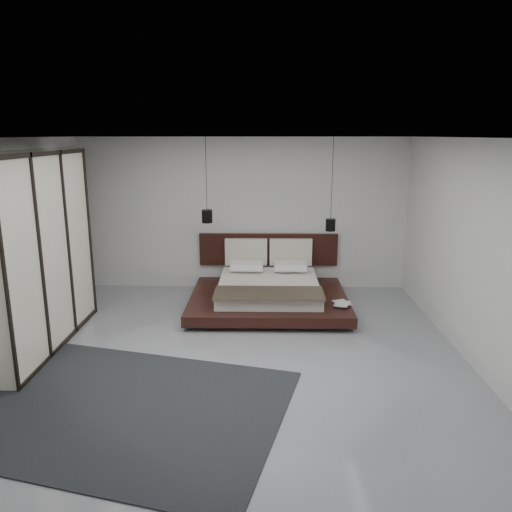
{
  "coord_description": "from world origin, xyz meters",
  "views": [
    {
      "loc": [
        0.4,
        -6.14,
        2.84
      ],
      "look_at": [
        0.26,
        1.2,
        1.04
      ],
      "focal_mm": 35.0,
      "sensor_mm": 36.0,
      "label": 1
    }
  ],
  "objects_px": {
    "bed": "(269,290)",
    "pendant_right": "(331,224)",
    "pendant_left": "(207,216)",
    "lattice_screen": "(75,224)",
    "rug": "(116,406)",
    "wardrobe": "(32,252)"
  },
  "relations": [
    {
      "from": "bed",
      "to": "pendant_right",
      "type": "xyz_separation_m",
      "value": [
        1.06,
        0.39,
        1.06
      ]
    },
    {
      "from": "pendant_left",
      "to": "bed",
      "type": "bearing_deg",
      "value": -20.02
    },
    {
      "from": "lattice_screen",
      "to": "rug",
      "type": "height_order",
      "value": "lattice_screen"
    },
    {
      "from": "rug",
      "to": "bed",
      "type": "bearing_deg",
      "value": 63.23
    },
    {
      "from": "lattice_screen",
      "to": "pendant_left",
      "type": "height_order",
      "value": "pendant_left"
    },
    {
      "from": "lattice_screen",
      "to": "bed",
      "type": "bearing_deg",
      "value": -8.9
    },
    {
      "from": "lattice_screen",
      "to": "rug",
      "type": "bearing_deg",
      "value": -65.37
    },
    {
      "from": "bed",
      "to": "wardrobe",
      "type": "height_order",
      "value": "wardrobe"
    },
    {
      "from": "pendant_left",
      "to": "pendant_right",
      "type": "relative_size",
      "value": 0.91
    },
    {
      "from": "pendant_right",
      "to": "rug",
      "type": "height_order",
      "value": "pendant_right"
    },
    {
      "from": "wardrobe",
      "to": "rug",
      "type": "distance_m",
      "value": 2.56
    },
    {
      "from": "pendant_right",
      "to": "bed",
      "type": "bearing_deg",
      "value": -159.98
    },
    {
      "from": "bed",
      "to": "wardrobe",
      "type": "distance_m",
      "value": 3.72
    },
    {
      "from": "wardrobe",
      "to": "bed",
      "type": "bearing_deg",
      "value": 27.99
    },
    {
      "from": "bed",
      "to": "rug",
      "type": "distance_m",
      "value": 3.69
    },
    {
      "from": "lattice_screen",
      "to": "wardrobe",
      "type": "xyz_separation_m",
      "value": [
        0.25,
        -2.21,
        0.02
      ]
    },
    {
      "from": "lattice_screen",
      "to": "pendant_right",
      "type": "bearing_deg",
      "value": -1.89
    },
    {
      "from": "bed",
      "to": "pendant_left",
      "type": "distance_m",
      "value": 1.65
    },
    {
      "from": "lattice_screen",
      "to": "pendant_left",
      "type": "distance_m",
      "value": 2.36
    },
    {
      "from": "pendant_left",
      "to": "pendant_right",
      "type": "bearing_deg",
      "value": -0.0
    },
    {
      "from": "wardrobe",
      "to": "rug",
      "type": "bearing_deg",
      "value": -46.99
    },
    {
      "from": "rug",
      "to": "wardrobe",
      "type": "bearing_deg",
      "value": 133.01
    }
  ]
}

